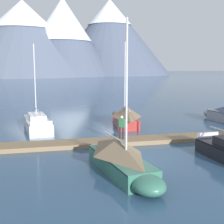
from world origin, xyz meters
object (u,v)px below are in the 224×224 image
person_on_dock (122,126)px  sailboat_mid_dock_starboard (122,158)px  sailboat_far_berth (125,116)px  sailboat_mid_dock_port (37,122)px

person_on_dock → sailboat_mid_dock_starboard: bearing=-106.5°
sailboat_far_berth → person_on_dock: bearing=-109.3°
person_on_dock → sailboat_far_berth: bearing=70.7°
sailboat_mid_dock_port → sailboat_far_berth: 8.16m
sailboat_mid_dock_port → sailboat_mid_dock_starboard: (4.13, -12.88, 0.23)m
sailboat_mid_dock_starboard → sailboat_far_berth: size_ratio=1.00×
sailboat_mid_dock_starboard → person_on_dock: sailboat_mid_dock_starboard is taller
sailboat_mid_dock_port → sailboat_mid_dock_starboard: bearing=-72.2°
sailboat_mid_dock_port → sailboat_far_berth: (8.14, -0.48, 0.30)m
sailboat_mid_dock_port → sailboat_mid_dock_starboard: size_ratio=1.02×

